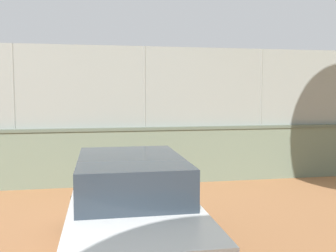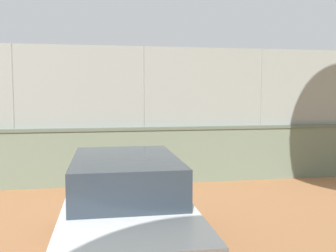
% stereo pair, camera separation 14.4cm
% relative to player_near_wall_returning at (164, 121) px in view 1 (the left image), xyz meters
% --- Properties ---
extents(ground_plane, '(260.00, 260.00, 0.00)m').
position_rel_player_near_wall_returning_xyz_m(ground_plane, '(0.14, -0.12, -1.00)').
color(ground_plane, '#A36B42').
extents(perimeter_wall, '(24.44, 1.15, 1.58)m').
position_rel_player_near_wall_returning_xyz_m(perimeter_wall, '(0.93, 10.23, -0.21)').
color(perimeter_wall, slate).
rests_on(perimeter_wall, ground_plane).
extents(fence_panel_on_wall, '(24.01, 0.77, 2.22)m').
position_rel_player_near_wall_returning_xyz_m(fence_panel_on_wall, '(0.93, 10.23, 1.68)').
color(fence_panel_on_wall, gray).
rests_on(fence_panel_on_wall, perimeter_wall).
extents(player_near_wall_returning, '(0.76, 1.19, 1.69)m').
position_rel_player_near_wall_returning_xyz_m(player_near_wall_returning, '(0.00, 0.00, 0.00)').
color(player_near_wall_returning, '#B2B2B2').
rests_on(player_near_wall_returning, ground_plane).
extents(player_baseline_waiting, '(0.70, 1.01, 1.51)m').
position_rel_player_near_wall_returning_xyz_m(player_baseline_waiting, '(5.97, 7.83, -0.12)').
color(player_baseline_waiting, navy).
rests_on(player_baseline_waiting, ground_plane).
extents(player_crossing_court, '(0.98, 0.83, 1.50)m').
position_rel_player_near_wall_returning_xyz_m(player_crossing_court, '(-1.92, 6.19, -0.12)').
color(player_crossing_court, '#591919').
rests_on(player_crossing_court, ground_plane).
extents(sports_ball, '(0.20, 0.20, 0.20)m').
position_rel_player_near_wall_returning_xyz_m(sports_ball, '(0.58, 1.64, -0.90)').
color(sports_ball, orange).
rests_on(sports_ball, ground_plane).
extents(spare_ball_by_wall, '(0.10, 0.10, 0.10)m').
position_rel_player_near_wall_returning_xyz_m(spare_ball_by_wall, '(2.08, 9.11, -0.95)').
color(spare_ball_by_wall, orange).
rests_on(spare_ball_by_wall, ground_plane).
extents(courtside_bench, '(1.61, 0.43, 0.87)m').
position_rel_player_near_wall_returning_xyz_m(courtside_bench, '(3.58, 9.05, -0.54)').
color(courtside_bench, '#4C6B4C').
rests_on(courtside_bench, ground_plane).
extents(parked_car_white, '(2.13, 4.29, 1.52)m').
position_rel_player_near_wall_returning_xyz_m(parked_car_white, '(3.58, 14.93, -0.21)').
color(parked_car_white, white).
rests_on(parked_car_white, ground_plane).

